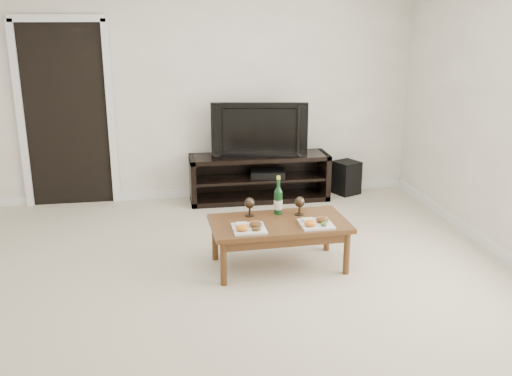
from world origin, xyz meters
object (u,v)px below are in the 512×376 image
(coffee_table, at_px, (279,244))
(television, at_px, (259,128))
(subwoofer, at_px, (346,177))
(media_console, at_px, (259,178))

(coffee_table, bearing_deg, television, 85.34)
(subwoofer, xyz_separation_m, coffee_table, (-1.26, -1.97, 0.01))
(media_console, height_order, subwoofer, media_console)
(television, xyz_separation_m, subwoofer, (1.10, 0.07, -0.66))
(media_console, bearing_deg, television, 0.00)
(coffee_table, bearing_deg, subwoofer, 57.50)
(media_console, height_order, television, television)
(television, relative_size, coffee_table, 0.94)
(television, relative_size, subwoofer, 2.70)
(television, bearing_deg, coffee_table, -85.03)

